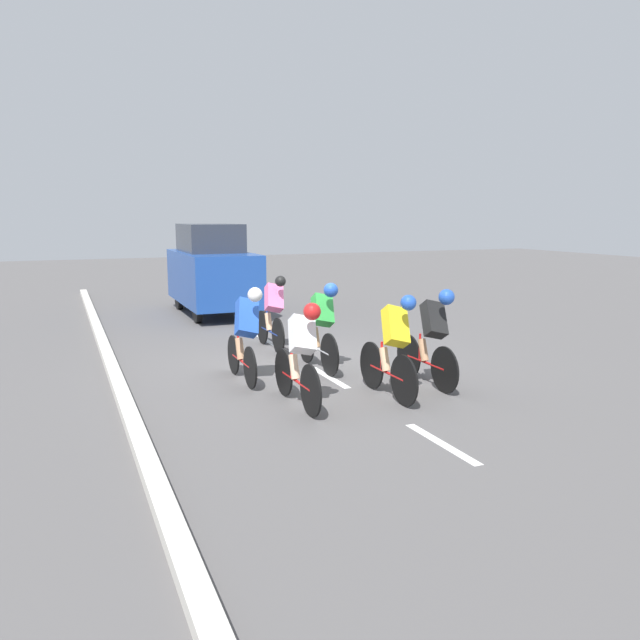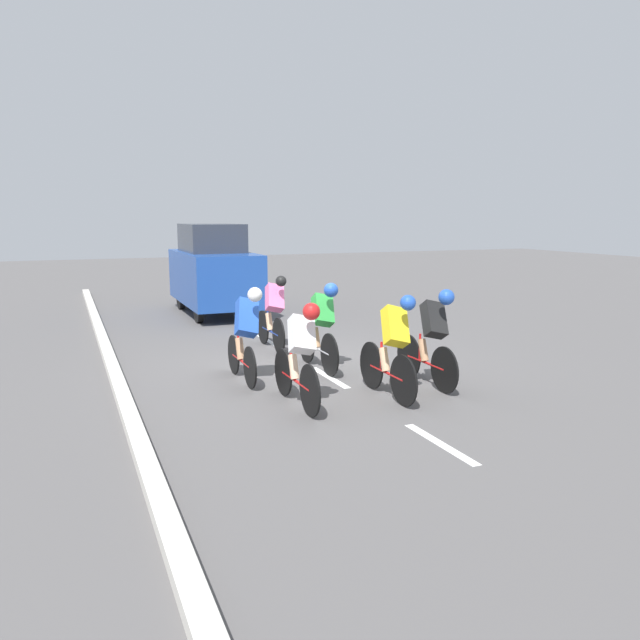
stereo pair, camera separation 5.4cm
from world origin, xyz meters
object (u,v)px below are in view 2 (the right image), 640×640
(cyclist_black, at_px, (432,334))
(support_car, at_px, (214,270))
(cyclist_green, at_px, (322,324))
(cyclist_pink, at_px, (273,311))
(cyclist_white, at_px, (300,351))
(cyclist_yellow, at_px, (393,344))
(cyclist_blue, at_px, (246,331))

(cyclist_black, xyz_separation_m, support_car, (1.44, -8.29, 0.36))
(cyclist_green, relative_size, cyclist_pink, 1.04)
(cyclist_black, height_order, cyclist_pink, cyclist_black)
(support_car, bearing_deg, cyclist_white, 84.75)
(cyclist_white, bearing_deg, cyclist_green, -120.54)
(cyclist_black, bearing_deg, cyclist_white, 6.07)
(cyclist_black, distance_m, cyclist_pink, 3.72)
(cyclist_green, relative_size, cyclist_yellow, 1.04)
(cyclist_yellow, relative_size, cyclist_pink, 1.00)
(cyclist_yellow, relative_size, cyclist_white, 0.96)
(cyclist_yellow, bearing_deg, cyclist_white, -4.50)
(cyclist_black, bearing_deg, cyclist_pink, -68.17)
(cyclist_blue, bearing_deg, cyclist_white, 101.85)
(cyclist_green, bearing_deg, cyclist_pink, -83.33)
(cyclist_yellow, distance_m, cyclist_blue, 2.35)
(cyclist_black, distance_m, cyclist_yellow, 0.93)
(cyclist_black, bearing_deg, cyclist_blue, -27.17)
(cyclist_pink, xyz_separation_m, cyclist_blue, (1.16, 2.15, 0.05))
(cyclist_blue, xyz_separation_m, cyclist_white, (-0.32, 1.54, -0.04))
(support_car, bearing_deg, cyclist_green, 92.35)
(cyclist_black, relative_size, cyclist_blue, 1.07)
(cyclist_green, relative_size, cyclist_white, 0.99)
(cyclist_pink, bearing_deg, cyclist_black, 111.83)
(cyclist_pink, bearing_deg, cyclist_blue, 61.63)
(cyclist_pink, height_order, support_car, support_car)
(cyclist_green, bearing_deg, cyclist_white, 59.46)
(cyclist_pink, relative_size, cyclist_blue, 1.04)
(cyclist_green, distance_m, cyclist_blue, 1.41)
(cyclist_yellow, xyz_separation_m, support_car, (0.57, -8.63, 0.38))
(cyclist_yellow, distance_m, support_car, 8.66)
(cyclist_yellow, distance_m, cyclist_white, 1.36)
(cyclist_blue, bearing_deg, cyclist_black, 152.83)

